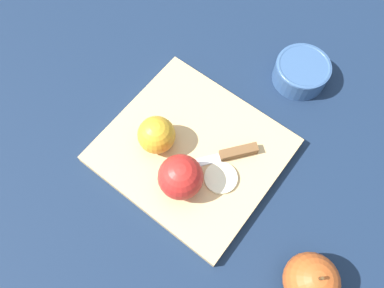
# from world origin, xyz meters

# --- Properties ---
(ground_plane) EXTENTS (4.00, 4.00, 0.00)m
(ground_plane) POSITION_xyz_m (0.00, 0.00, 0.00)
(ground_plane) COLOR #14233D
(cutting_board) EXTENTS (0.33, 0.31, 0.02)m
(cutting_board) POSITION_xyz_m (0.00, 0.00, 0.01)
(cutting_board) COLOR tan
(cutting_board) RESTS_ON ground_plane
(apple_half_left) EXTENTS (0.07, 0.07, 0.07)m
(apple_half_left) POSITION_xyz_m (-0.06, -0.03, 0.06)
(apple_half_left) COLOR gold
(apple_half_left) RESTS_ON cutting_board
(apple_half_right) EXTENTS (0.08, 0.08, 0.08)m
(apple_half_right) POSITION_xyz_m (0.03, -0.07, 0.06)
(apple_half_right) COLOR red
(apple_half_right) RESTS_ON cutting_board
(knife) EXTENTS (0.10, 0.14, 0.02)m
(knife) POSITION_xyz_m (0.07, 0.04, 0.03)
(knife) COLOR silver
(knife) RESTS_ON cutting_board
(apple_slice) EXTENTS (0.06, 0.06, 0.01)m
(apple_slice) POSITION_xyz_m (0.08, -0.01, 0.02)
(apple_slice) COLOR beige
(apple_slice) RESTS_ON cutting_board
(apple_whole) EXTENTS (0.09, 0.09, 0.10)m
(apple_whole) POSITION_xyz_m (0.30, -0.06, 0.04)
(apple_whole) COLOR #AD4C1E
(apple_whole) RESTS_ON ground_plane
(bowl) EXTENTS (0.11, 0.11, 0.05)m
(bowl) POSITION_xyz_m (0.06, 0.28, 0.03)
(bowl) COLOR #33517F
(bowl) RESTS_ON ground_plane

